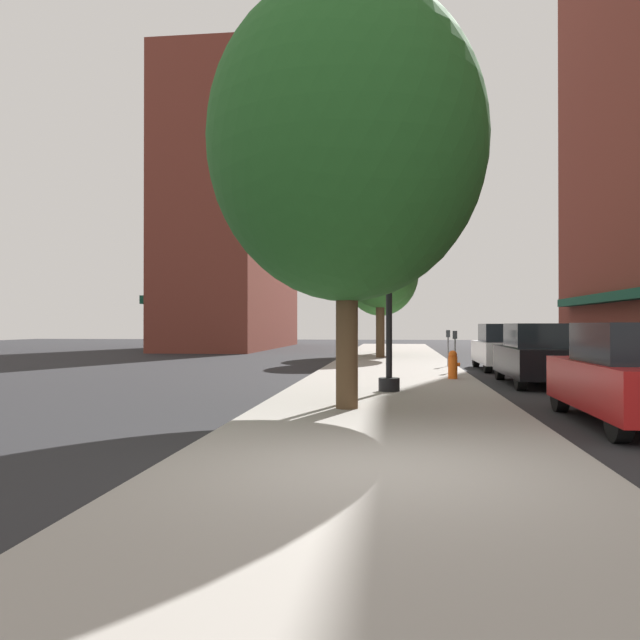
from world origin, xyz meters
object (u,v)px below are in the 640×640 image
at_px(tree_mid, 380,262).
at_px(tree_far, 347,142).
at_px(tree_near, 381,273).
at_px(fire_hydrant, 453,364).
at_px(parking_meter_near, 455,346).
at_px(car_black, 539,355).
at_px(parking_meter_far, 448,343).
at_px(car_red, 636,376).
at_px(car_white, 504,348).
at_px(lamppost, 389,255).

relative_size(tree_mid, tree_far, 0.85).
relative_size(tree_near, tree_mid, 1.00).
bearing_deg(tree_near, fire_hydrant, -81.49).
bearing_deg(parking_meter_near, car_black, -58.10).
bearing_deg(parking_meter_far, parking_meter_near, -90.00).
relative_size(tree_mid, car_red, 1.53).
xyz_separation_m(parking_meter_near, car_white, (1.95, 2.62, -0.14)).
bearing_deg(tree_far, car_red, -8.86).
xyz_separation_m(fire_hydrant, parking_meter_near, (0.31, 2.79, 0.43)).
xyz_separation_m(parking_meter_far, car_white, (1.95, -0.12, -0.14)).
distance_m(tree_near, car_white, 12.04).
height_order(parking_meter_far, tree_near, tree_near).
bearing_deg(tree_near, car_red, -78.75).
bearing_deg(car_white, tree_mid, 126.86).
xyz_separation_m(fire_hydrant, tree_mid, (-2.30, 11.53, 4.01)).
relative_size(lamppost, tree_near, 0.90).
xyz_separation_m(tree_far, car_black, (4.71, 6.33, -4.12)).
bearing_deg(car_white, tree_near, 113.99).
relative_size(parking_meter_near, tree_mid, 0.20).
bearing_deg(parking_meter_far, tree_far, -102.73).
xyz_separation_m(lamppost, car_white, (3.98, 8.99, -2.39)).
height_order(fire_hydrant, tree_near, tree_near).
relative_size(fire_hydrant, parking_meter_near, 0.60).
bearing_deg(parking_meter_near, tree_mid, 106.61).
bearing_deg(lamppost, car_red, -43.80).
xyz_separation_m(tree_far, car_red, (4.71, -0.73, -4.12)).
bearing_deg(tree_mid, car_black, -69.00).
bearing_deg(parking_meter_near, tree_near, 101.57).
relative_size(tree_mid, car_white, 1.53).
bearing_deg(car_red, tree_mid, 103.70).
bearing_deg(fire_hydrant, tree_near, 98.51).
bearing_deg(lamppost, tree_mid, 92.17).
bearing_deg(fire_hydrant, car_white, 67.36).
relative_size(parking_meter_near, parking_meter_far, 1.00).
relative_size(fire_hydrant, parking_meter_far, 0.60).
bearing_deg(car_black, tree_mid, 108.73).
bearing_deg(car_black, fire_hydrant, 169.21).
relative_size(parking_meter_far, car_black, 0.30).
bearing_deg(tree_far, tree_mid, 89.53).
bearing_deg(tree_near, car_black, -74.08).
xyz_separation_m(lamppost, tree_near, (-0.66, 19.51, 1.18)).
height_order(tree_near, car_red, tree_near).
xyz_separation_m(tree_mid, car_red, (4.56, -18.93, -3.72)).
relative_size(tree_far, car_black, 1.80).
xyz_separation_m(lamppost, car_red, (3.98, -3.82, -2.39)).
height_order(tree_near, car_white, tree_near).
bearing_deg(car_red, fire_hydrant, 107.13).
xyz_separation_m(tree_near, tree_far, (-0.07, -22.60, 0.55)).
bearing_deg(tree_mid, fire_hydrant, -78.72).
relative_size(lamppost, parking_meter_far, 4.50).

